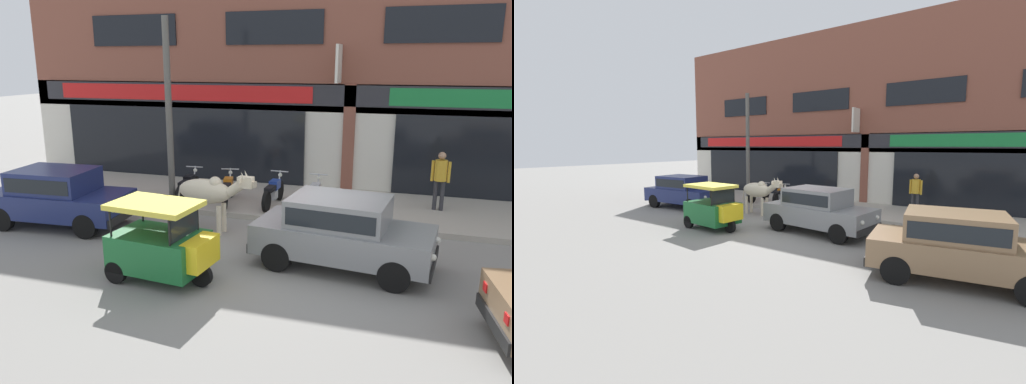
# 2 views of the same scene
# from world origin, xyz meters

# --- Properties ---
(ground_plane) EXTENTS (90.00, 90.00, 0.00)m
(ground_plane) POSITION_xyz_m (0.00, 0.00, 0.00)
(ground_plane) COLOR gray
(sidewalk) EXTENTS (19.00, 3.60, 0.15)m
(sidewalk) POSITION_xyz_m (0.00, 4.00, 0.07)
(sidewalk) COLOR #A8A093
(sidewalk) RESTS_ON ground
(shop_building) EXTENTS (23.00, 1.40, 8.45)m
(shop_building) POSITION_xyz_m (-0.00, 6.06, 4.00)
(shop_building) COLOR brown
(shop_building) RESTS_ON ground
(cow) EXTENTS (2.15, 0.63, 1.61)m
(cow) POSITION_xyz_m (-2.70, 1.03, 1.01)
(cow) COLOR beige
(cow) RESTS_ON ground
(car_0) EXTENTS (3.78, 2.14, 1.46)m
(car_0) POSITION_xyz_m (4.94, -2.14, 0.81)
(car_0) COLOR black
(car_0) RESTS_ON ground
(car_1) EXTENTS (3.74, 1.98, 1.46)m
(car_1) POSITION_xyz_m (0.68, -0.17, 0.81)
(car_1) COLOR black
(car_1) RESTS_ON ground
(car_2) EXTENTS (3.69, 1.82, 1.46)m
(car_2) POSITION_xyz_m (-6.53, 0.33, 0.81)
(car_2) COLOR black
(car_2) RESTS_ON ground
(auto_rickshaw) EXTENTS (2.04, 1.33, 1.52)m
(auto_rickshaw) POSITION_xyz_m (-2.46, -1.79, 0.66)
(auto_rickshaw) COLOR black
(auto_rickshaw) RESTS_ON ground
(motorcycle_0) EXTENTS (0.52, 1.81, 0.88)m
(motorcycle_0) POSITION_xyz_m (-4.23, 3.07, 0.53)
(motorcycle_0) COLOR black
(motorcycle_0) RESTS_ON sidewalk
(motorcycle_1) EXTENTS (0.65, 1.78, 0.88)m
(motorcycle_1) POSITION_xyz_m (-3.00, 3.10, 0.53)
(motorcycle_1) COLOR black
(motorcycle_1) RESTS_ON sidewalk
(motorcycle_2) EXTENTS (0.52, 1.81, 0.88)m
(motorcycle_2) POSITION_xyz_m (-1.69, 3.23, 0.53)
(motorcycle_2) COLOR black
(motorcycle_2) RESTS_ON sidewalk
(motorcycle_3) EXTENTS (0.52, 1.81, 0.88)m
(motorcycle_3) POSITION_xyz_m (-0.52, 3.17, 0.53)
(motorcycle_3) COLOR black
(motorcycle_3) RESTS_ON sidewalk
(pedestrian) EXTENTS (0.49, 0.32, 1.60)m
(pedestrian) POSITION_xyz_m (2.69, 4.17, 1.13)
(pedestrian) COLOR #2D2D33
(pedestrian) RESTS_ON sidewalk
(utility_pole) EXTENTS (0.18, 0.18, 5.07)m
(utility_pole) POSITION_xyz_m (-4.44, 2.50, 2.68)
(utility_pole) COLOR #595651
(utility_pole) RESTS_ON sidewalk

